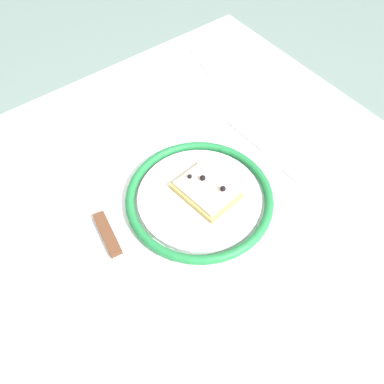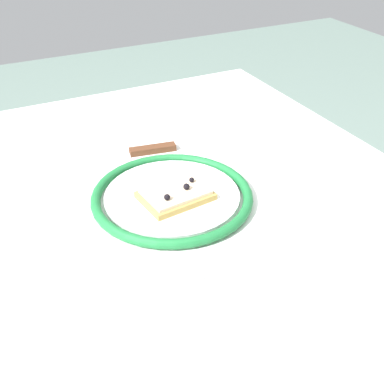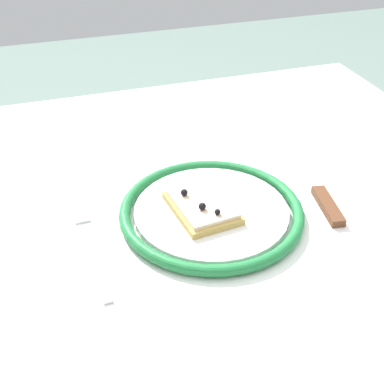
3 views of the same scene
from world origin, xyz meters
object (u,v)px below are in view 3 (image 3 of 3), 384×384
object	(u,v)px
dining_table	(224,249)
knife	(320,194)
pizza_slice_near	(202,207)
fork	(92,249)
plate	(211,212)

from	to	relation	value
dining_table	knife	distance (m)	0.17
pizza_slice_near	fork	world-z (taller)	pizza_slice_near
pizza_slice_near	knife	size ratio (longest dim) A/B	0.49
plate	knife	distance (m)	0.18
plate	knife	size ratio (longest dim) A/B	1.11
plate	pizza_slice_near	size ratio (longest dim) A/B	2.27
knife	fork	distance (m)	0.35
dining_table	plate	distance (m)	0.11
pizza_slice_near	knife	xyz separation A→B (m)	(0.19, -0.00, -0.02)
knife	fork	world-z (taller)	knife
plate	pizza_slice_near	xyz separation A→B (m)	(-0.01, 0.00, 0.01)
knife	dining_table	bearing A→B (deg)	169.25
pizza_slice_near	dining_table	bearing A→B (deg)	26.37
pizza_slice_near	fork	xyz separation A→B (m)	(-0.16, -0.02, -0.02)
plate	knife	xyz separation A→B (m)	(0.17, -0.00, -0.00)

